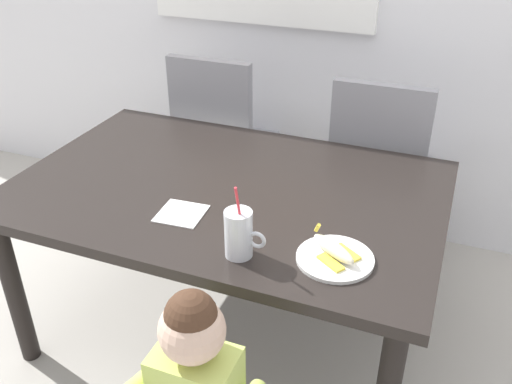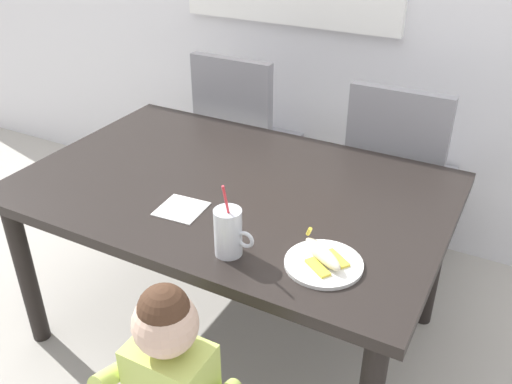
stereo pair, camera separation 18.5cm
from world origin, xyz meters
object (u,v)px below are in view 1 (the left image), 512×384
object	(u,v)px
snack_plate	(335,258)
peeled_banana	(334,250)
dining_chair_right	(379,165)
milk_cup	(239,236)
dining_chair_left	(221,134)
dining_table	(228,204)
paper_napkin	(181,213)

from	to	relation	value
snack_plate	peeled_banana	distance (m)	0.03
dining_chair_right	milk_cup	world-z (taller)	dining_chair_right
dining_chair_left	peeled_banana	size ratio (longest dim) A/B	5.76
dining_table	paper_napkin	bearing A→B (deg)	-105.07
peeled_banana	paper_napkin	size ratio (longest dim) A/B	1.11
snack_plate	dining_chair_left	bearing A→B (deg)	129.22
milk_cup	paper_napkin	world-z (taller)	milk_cup
peeled_banana	snack_plate	bearing A→B (deg)	-46.33
peeled_banana	dining_table	bearing A→B (deg)	148.74
dining_table	dining_chair_right	world-z (taller)	dining_chair_right
peeled_banana	milk_cup	bearing A→B (deg)	-162.11
milk_cup	peeled_banana	xyz separation A→B (m)	(0.27, 0.09, -0.04)
dining_chair_left	milk_cup	bearing A→B (deg)	117.33
dining_table	milk_cup	size ratio (longest dim) A/B	6.20
dining_chair_left	dining_table	bearing A→B (deg)	116.45
dining_chair_right	paper_napkin	distance (m)	1.07
dining_table	peeled_banana	bearing A→B (deg)	-31.26
dining_table	paper_napkin	xyz separation A→B (m)	(-0.06, -0.23, 0.08)
snack_plate	peeled_banana	world-z (taller)	peeled_banana
snack_plate	dining_chair_right	bearing A→B (deg)	92.19
dining_chair_left	milk_cup	size ratio (longest dim) A/B	3.84
dining_chair_left	snack_plate	size ratio (longest dim) A/B	4.17
dining_chair_left	dining_chair_right	xyz separation A→B (m)	(0.82, -0.05, 0.00)
snack_plate	paper_napkin	size ratio (longest dim) A/B	1.53
dining_chair_right	snack_plate	size ratio (longest dim) A/B	4.17
dining_table	snack_plate	xyz separation A→B (m)	(0.48, -0.29, 0.09)
dining_table	dining_chair_left	distance (m)	0.84
dining_chair_left	paper_napkin	bearing A→B (deg)	107.50
snack_plate	paper_napkin	xyz separation A→B (m)	(-0.54, 0.06, -0.00)
dining_table	dining_chair_right	distance (m)	0.83
peeled_banana	paper_napkin	xyz separation A→B (m)	(-0.54, 0.05, -0.03)
milk_cup	paper_napkin	xyz separation A→B (m)	(-0.27, 0.14, -0.06)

